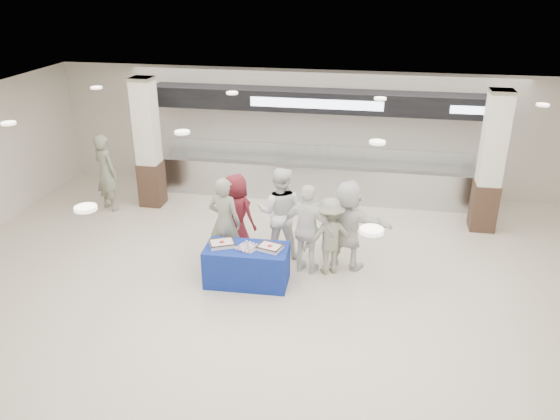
% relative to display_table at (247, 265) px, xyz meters
% --- Properties ---
extents(ground, '(14.00, 14.00, 0.00)m').
position_rel_display_table_xyz_m(ground, '(0.75, -0.90, -0.38)').
color(ground, beige).
rests_on(ground, ground).
extents(serving_line, '(8.70, 0.85, 2.80)m').
position_rel_display_table_xyz_m(serving_line, '(0.75, 4.50, 0.78)').
color(serving_line, '#B6B8BD').
rests_on(serving_line, ground).
extents(column_left, '(0.55, 0.55, 3.20)m').
position_rel_display_table_xyz_m(column_left, '(-3.25, 3.30, 1.15)').
color(column_left, '#342217').
rests_on(column_left, ground).
extents(column_right, '(0.55, 0.55, 3.20)m').
position_rel_display_table_xyz_m(column_right, '(4.75, 3.30, 1.15)').
color(column_right, '#342217').
rests_on(column_right, ground).
extents(display_table, '(1.57, 0.83, 0.75)m').
position_rel_display_table_xyz_m(display_table, '(0.00, 0.00, 0.00)').
color(display_table, navy).
rests_on(display_table, ground).
extents(sheet_cake_left, '(0.56, 0.51, 0.09)m').
position_rel_display_table_xyz_m(sheet_cake_left, '(-0.47, 0.00, 0.42)').
color(sheet_cake_left, white).
rests_on(sheet_cake_left, display_table).
extents(sheet_cake_right, '(0.50, 0.44, 0.09)m').
position_rel_display_table_xyz_m(sheet_cake_right, '(0.44, 0.01, 0.42)').
color(sheet_cake_right, white).
rests_on(sheet_cake_right, display_table).
extents(cupcake_tray, '(0.46, 0.41, 0.06)m').
position_rel_display_table_xyz_m(cupcake_tray, '(0.01, -0.04, 0.41)').
color(cupcake_tray, '#B0B0B5').
rests_on(cupcake_tray, display_table).
extents(civilian_maroon, '(0.98, 0.82, 1.72)m').
position_rel_display_table_xyz_m(civilian_maroon, '(-0.50, 1.20, 0.49)').
color(civilian_maroon, maroon).
rests_on(civilian_maroon, ground).
extents(soldier_a, '(0.76, 0.58, 1.86)m').
position_rel_display_table_xyz_m(soldier_a, '(-0.59, 0.64, 0.55)').
color(soldier_a, slate).
rests_on(soldier_a, ground).
extents(chef_tall, '(0.94, 0.74, 1.91)m').
position_rel_display_table_xyz_m(chef_tall, '(0.41, 1.25, 0.58)').
color(chef_tall, white).
rests_on(chef_tall, ground).
extents(chef_short, '(1.14, 0.69, 1.82)m').
position_rel_display_table_xyz_m(chef_short, '(1.06, 0.64, 0.53)').
color(chef_short, white).
rests_on(chef_short, ground).
extents(soldier_b, '(1.16, 0.95, 1.57)m').
position_rel_display_table_xyz_m(soldier_b, '(1.48, 0.69, 0.41)').
color(soldier_b, slate).
rests_on(soldier_b, ground).
extents(civilian_white, '(1.79, 1.04, 1.84)m').
position_rel_display_table_xyz_m(civilian_white, '(1.80, 0.98, 0.54)').
color(civilian_white, white).
rests_on(civilian_white, ground).
extents(soldier_bg, '(0.83, 0.73, 1.92)m').
position_rel_display_table_xyz_m(soldier_bg, '(-4.19, 2.82, 0.58)').
color(soldier_bg, slate).
rests_on(soldier_bg, ground).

